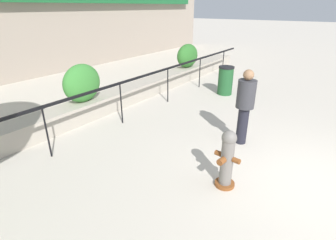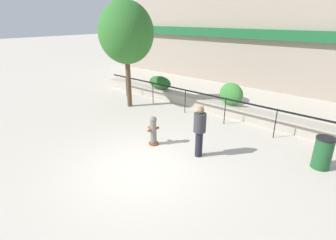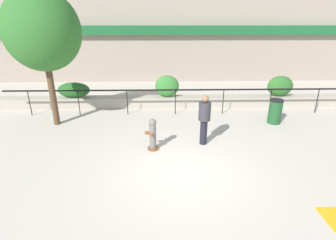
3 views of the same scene
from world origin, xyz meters
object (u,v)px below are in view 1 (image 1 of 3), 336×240
Objects in this scene: fire_hydrant at (227,159)px; trash_bin at (225,80)px; pedestrian at (245,103)px; hedge_bush_1 at (82,83)px; hedge_bush_2 at (187,56)px.

trash_bin is at bearing 24.26° from fire_hydrant.
pedestrian is at bearing 12.11° from fire_hydrant.
pedestrian is at bearing -74.60° from hedge_bush_1.
pedestrian reaches higher than fire_hydrant.
hedge_bush_1 is at bearing 82.75° from fire_hydrant.
pedestrian is at bearing -150.02° from trash_bin.
pedestrian is (1.72, 0.37, 0.44)m from fire_hydrant.
hedge_bush_2 is 7.58m from fire_hydrant.
hedge_bush_1 is 4.59m from fire_hydrant.
fire_hydrant is at bearing -97.25° from hedge_bush_1.
pedestrian is 3.75m from trash_bin.
fire_hydrant is (-0.58, -4.53, -0.47)m from hedge_bush_1.
hedge_bush_1 reaches higher than hedge_bush_2.
hedge_bush_2 is at bearing 64.01° from trash_bin.
fire_hydrant is 1.07× the size of trash_bin.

